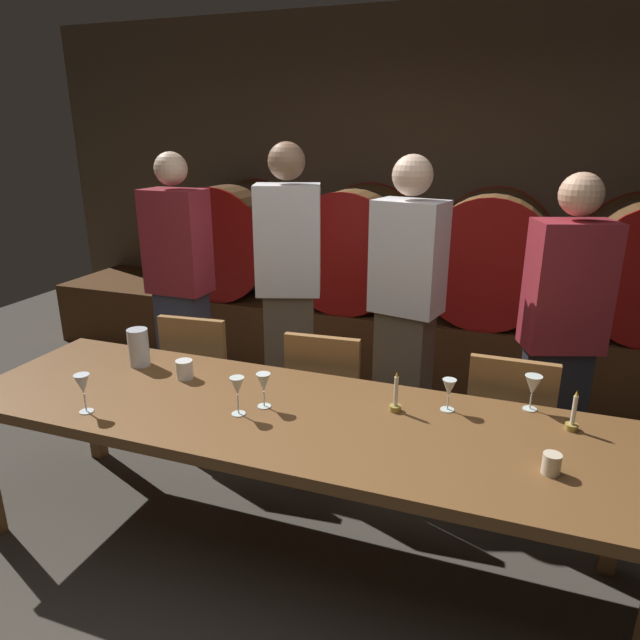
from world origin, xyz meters
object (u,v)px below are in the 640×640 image
object	(u,v)px
pitcher	(139,347)
wine_glass_far_right	(533,386)
wine_barrel_center_left	(357,246)
candle_right	(573,419)
cup_right	(552,464)
wine_barrel_far_left	(236,238)
dining_table	(285,424)
wine_barrel_center_right	(490,255)
guest_far_right	(561,337)
chair_left	(203,375)
guest_center_left	(289,292)
guest_far_left	(181,290)
guest_center_right	(406,309)
wine_glass_center	(264,384)
cup_left	(184,369)
wine_glass_left	(237,388)
wine_glass_right	(449,389)
chair_right	(508,425)
candle_left	(396,400)
wine_glass_far_left	(83,385)
chair_center	(327,397)

from	to	relation	value
pitcher	wine_glass_far_right	size ratio (longest dim) A/B	1.23
wine_barrel_center_left	candle_right	world-z (taller)	wine_barrel_center_left
wine_barrel_center_left	cup_right	world-z (taller)	wine_barrel_center_left
wine_barrel_far_left	wine_barrel_center_left	distance (m)	1.09
dining_table	pitcher	xyz separation A→B (m)	(-0.90, 0.22, 0.16)
wine_barrel_center_right	guest_far_right	size ratio (longest dim) A/B	0.55
chair_left	dining_table	bearing A→B (deg)	135.21
wine_barrel_center_right	guest_center_left	size ratio (longest dim) A/B	0.51
wine_barrel_center_left	chair_left	distance (m)	1.78
guest_far_left	guest_center_right	size ratio (longest dim) A/B	1.00
wine_barrel_center_right	dining_table	size ratio (longest dim) A/B	0.32
wine_barrel_far_left	guest_far_right	world-z (taller)	guest_far_right
pitcher	wine_glass_center	distance (m)	0.83
wine_barrel_center_left	cup_left	size ratio (longest dim) A/B	10.11
guest_far_left	cup_left	xyz separation A→B (m)	(0.57, -0.85, -0.13)
wine_barrel_far_left	wine_glass_left	xyz separation A→B (m)	(1.27, -2.42, -0.14)
dining_table	guest_far_right	xyz separation A→B (m)	(1.13, 0.98, 0.20)
wine_glass_left	wine_glass_right	distance (m)	0.90
guest_far_left	candle_right	world-z (taller)	guest_far_left
chair_right	wine_barrel_far_left	bearing A→B (deg)	-34.91
candle_left	wine_glass_far_left	size ratio (longest dim) A/B	1.05
dining_table	wine_glass_far_left	distance (m)	0.87
dining_table	cup_right	world-z (taller)	cup_right
pitcher	wine_glass_far_left	xyz separation A→B (m)	(0.10, -0.51, 0.03)
wine_barrel_center_left	wine_glass_center	distance (m)	2.34
chair_center	guest_center_left	xyz separation A→B (m)	(-0.39, 0.40, 0.45)
wine_barrel_far_left	candle_right	xyz separation A→B (m)	(2.60, -2.08, -0.22)
chair_center	guest_far_right	xyz separation A→B (m)	(1.16, 0.32, 0.38)
guest_center_right	cup_left	size ratio (longest dim) A/B	19.08
guest_center_left	guest_far_right	bearing A→B (deg)	158.41
guest_center_left	wine_barrel_center_left	bearing A→B (deg)	-111.47
dining_table	candle_left	bearing A→B (deg)	20.55
candle_right	wine_glass_right	distance (m)	0.50
wine_barrel_center_left	candle_right	distance (m)	2.58
wine_glass_far_right	dining_table	bearing A→B (deg)	-159.15
wine_barrel_far_left	candle_left	distance (m)	2.88
candle_left	wine_glass_center	size ratio (longest dim) A/B	1.17
guest_center_right	wine_glass_far_right	bearing A→B (deg)	148.44
guest_center_left	wine_glass_left	world-z (taller)	guest_center_left
guest_far_left	cup_left	world-z (taller)	guest_far_left
wine_barrel_far_left	candle_left	world-z (taller)	wine_barrel_far_left
wine_glass_right	wine_glass_far_right	distance (m)	0.36
guest_far_left	chair_right	bearing A→B (deg)	172.08
chair_right	wine_glass_far_left	xyz separation A→B (m)	(-1.71, -0.97, 0.37)
chair_center	candle_right	distance (m)	1.29
guest_center_left	guest_center_right	bearing A→B (deg)	160.80
pitcher	wine_glass_far_right	xyz separation A→B (m)	(1.90, 0.16, 0.01)
pitcher	wine_glass_far_left	bearing A→B (deg)	-78.78
wine_glass_far_left	candle_right	bearing A→B (deg)	15.56
pitcher	cup_left	world-z (taller)	pitcher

